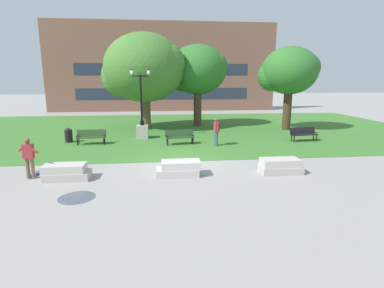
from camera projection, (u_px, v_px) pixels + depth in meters
ground_plane at (181, 162)px, 14.98m from camera, size 140.00×140.00×0.00m
grass_lawn at (173, 129)px, 24.70m from camera, size 40.00×20.00×0.02m
concrete_block_center at (66, 172)px, 12.30m from camera, size 1.83×0.90×0.64m
concrete_block_left at (179, 169)px, 12.78m from camera, size 1.88×0.90×0.64m
concrete_block_right at (280, 166)px, 13.13m from camera, size 1.80×0.90×0.64m
person_skateboarder at (29, 156)px, 12.25m from camera, size 1.03×0.59×1.71m
skateboard at (36, 173)px, 12.87m from camera, size 0.38×1.04×0.14m
puddle at (77, 198)px, 10.45m from camera, size 1.27×1.27×0.01m
park_bench_near_left at (91, 136)px, 18.81m from camera, size 1.80×0.54×0.90m
park_bench_near_right at (303, 133)px, 19.75m from camera, size 1.84×0.71×0.90m
park_bench_far_left at (180, 136)px, 18.80m from camera, size 1.85×0.73×0.90m
lamp_post_right at (142, 124)px, 20.65m from camera, size 1.32×0.80×4.72m
tree_near_right at (289, 72)px, 23.41m from camera, size 4.55×4.34×6.51m
tree_near_left at (143, 69)px, 23.59m from camera, size 6.64×6.33×7.58m
tree_far_left at (197, 71)px, 25.34m from camera, size 5.13×4.88×6.87m
trash_bin at (69, 135)px, 19.40m from camera, size 0.49×0.49×0.96m
person_bystander_near_lawn at (216, 130)px, 18.29m from camera, size 0.30×0.63×1.71m
building_facade_distant at (163, 67)px, 37.56m from camera, size 28.68×1.03×10.94m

